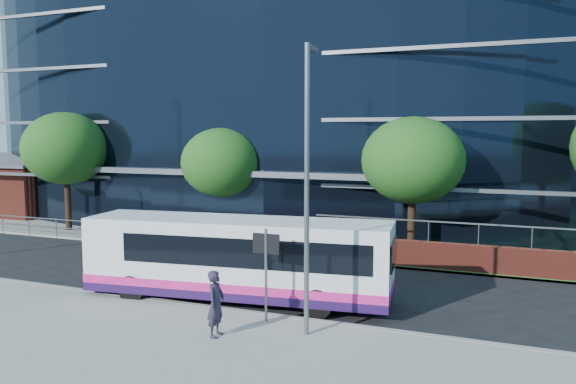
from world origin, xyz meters
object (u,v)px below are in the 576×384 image
at_px(street_sign, 266,255).
at_px(city_bus, 240,258).
at_px(tree_far_b, 222,163).
at_px(pedestrian, 216,304).
at_px(streetlight_east, 307,182).
at_px(brick_pavilion, 16,186).
at_px(tree_far_a, 66,149).
at_px(tree_far_c, 413,160).

height_order(street_sign, city_bus, street_sign).
relative_size(tree_far_b, city_bus, 0.56).
bearing_deg(pedestrian, streetlight_east, -68.23).
height_order(street_sign, tree_far_b, tree_far_b).
bearing_deg(tree_far_b, street_sign, -55.92).
bearing_deg(streetlight_east, pedestrian, -154.29).
bearing_deg(brick_pavilion, tree_far_b, -11.88).
height_order(brick_pavilion, streetlight_east, streetlight_east).
relative_size(tree_far_a, tree_far_c, 1.07).
relative_size(tree_far_c, pedestrian, 3.52).
xyz_separation_m(tree_far_b, streetlight_east, (9.00, -11.67, 0.23)).
xyz_separation_m(tree_far_c, streetlight_east, (-1.00, -11.17, -0.10)).
bearing_deg(city_bus, pedestrian, -80.15).
height_order(brick_pavilion, tree_far_c, tree_far_c).
bearing_deg(tree_far_c, city_bus, -116.53).
xyz_separation_m(tree_far_a, city_bus, (15.66, -8.69, -3.35)).
xyz_separation_m(street_sign, city_bus, (-1.84, 1.89, -0.64)).
distance_m(tree_far_b, city_bus, 11.13).
relative_size(tree_far_b, tree_far_c, 0.93).
bearing_deg(street_sign, tree_far_b, 124.08).
height_order(street_sign, tree_far_c, tree_far_c).
bearing_deg(pedestrian, tree_far_c, -18.86).
height_order(tree_far_b, tree_far_c, tree_far_c).
distance_m(city_bus, pedestrian, 3.75).
bearing_deg(tree_far_b, streetlight_east, -52.37).
xyz_separation_m(tree_far_c, city_bus, (-4.34, -8.69, -3.02)).
distance_m(tree_far_a, tree_far_b, 10.03).
bearing_deg(brick_pavilion, city_bus, -28.15).
height_order(streetlight_east, city_bus, streetlight_east).
xyz_separation_m(street_sign, tree_far_c, (2.50, 10.59, 2.39)).
bearing_deg(streetlight_east, street_sign, 158.64).
bearing_deg(street_sign, tree_far_a, 148.83).
xyz_separation_m(brick_pavilion, tree_far_b, (19.00, -4.00, 2.27)).
relative_size(tree_far_b, streetlight_east, 0.76).
distance_m(street_sign, pedestrian, 2.14).
relative_size(tree_far_c, streetlight_east, 0.81).
bearing_deg(pedestrian, tree_far_a, 49.81).
bearing_deg(streetlight_east, brick_pavilion, 150.76).
bearing_deg(tree_far_c, brick_pavilion, 171.18).
bearing_deg(brick_pavilion, tree_far_a, -26.55).
relative_size(tree_far_b, pedestrian, 3.27).
distance_m(brick_pavilion, pedestrian, 30.72).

